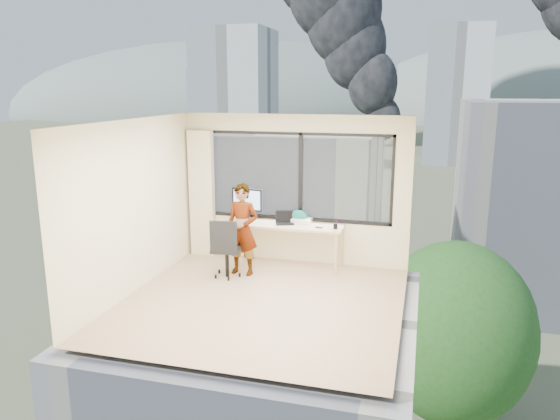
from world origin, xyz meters
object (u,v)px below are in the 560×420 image
(game_console, at_px, (302,220))
(laptop, at_px, (285,218))
(desk, at_px, (290,245))
(monitor, at_px, (247,204))
(chair, at_px, (227,247))
(person, at_px, (242,230))
(handbag, at_px, (299,216))

(game_console, xyz_separation_m, laptop, (-0.26, -0.17, 0.06))
(desk, xyz_separation_m, laptop, (-0.09, -0.00, 0.47))
(monitor, bearing_deg, chair, -85.81)
(person, bearing_deg, laptop, 51.76)
(desk, relative_size, handbag, 6.33)
(desk, height_order, person, person)
(chair, bearing_deg, laptop, 37.64)
(chair, bearing_deg, monitor, 77.76)
(game_console, xyz_separation_m, handbag, (-0.06, 0.01, 0.07))
(person, relative_size, handbag, 5.35)
(monitor, relative_size, game_console, 1.87)
(chair, relative_size, person, 0.66)
(laptop, height_order, handbag, handbag)
(laptop, bearing_deg, monitor, 153.42)
(laptop, relative_size, handbag, 1.14)
(chair, height_order, monitor, monitor)
(chair, xyz_separation_m, laptop, (0.77, 0.79, 0.34))
(chair, xyz_separation_m, handbag, (0.98, 0.97, 0.35))
(handbag, bearing_deg, chair, -150.35)
(chair, bearing_deg, game_console, 35.11)
(person, height_order, game_console, person)
(desk, relative_size, chair, 1.78)
(handbag, bearing_deg, game_console, -26.46)
(monitor, height_order, handbag, monitor)
(person, xyz_separation_m, laptop, (0.57, 0.58, 0.09))
(laptop, bearing_deg, person, -154.07)
(game_console, bearing_deg, monitor, -168.32)
(person, distance_m, handbag, 1.09)
(person, height_order, laptop, person)
(desk, relative_size, laptop, 5.57)
(desk, distance_m, game_console, 0.48)
(chair, relative_size, monitor, 1.74)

